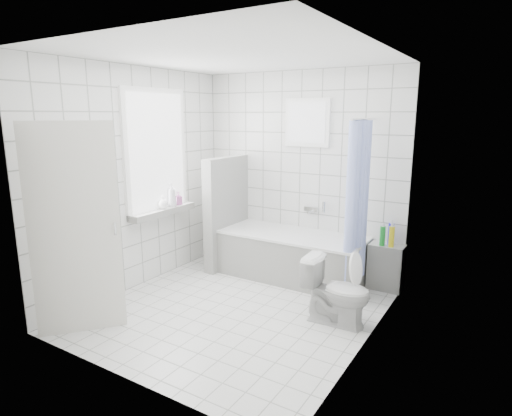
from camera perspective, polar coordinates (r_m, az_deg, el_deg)
The scene contains 19 objects.
ground at distance 4.75m, azimuth -2.59°, elevation -13.21°, with size 3.00×3.00×0.00m, color white.
ceiling at distance 4.32m, azimuth -2.95°, elevation 19.65°, with size 3.00×3.00×0.00m, color white.
wall_back at distance 5.64m, azimuth 5.87°, elevation 4.65°, with size 2.80×0.02×2.60m, color white.
wall_front at distance 3.25m, azimuth -17.80°, elevation -1.57°, with size 2.80×0.02×2.60m, color white.
wall_left at distance 5.26m, azimuth -15.49°, elevation 3.71°, with size 0.02×3.00×2.60m, color white.
wall_right at distance 3.76m, azimuth 15.17°, elevation 0.42°, with size 0.02×3.00×2.60m, color white.
window_left at distance 5.40m, azimuth -13.01°, elevation 7.26°, with size 0.01×0.90×1.40m, color white.
window_back at distance 5.51m, azimuth 6.77°, elevation 11.23°, with size 0.50×0.01×0.50m, color white.
window_sill at distance 5.48m, azimuth -12.31°, elevation -0.47°, with size 0.18×1.02×0.08m, color white.
door at distance 4.29m, azimuth -22.97°, elevation -2.82°, with size 0.04×0.80×2.00m, color silver.
bathtub at distance 5.50m, azimuth 4.83°, elevation -6.34°, with size 1.83×0.77×0.58m.
partition_wall at distance 5.82m, azimuth -3.96°, elevation -0.58°, with size 0.15×0.85×1.50m, color white.
tiled_ledge at distance 5.37m, azimuth 16.94°, elevation -7.52°, with size 0.40×0.24×0.55m, color white.
toilet at distance 4.39m, azimuth 10.73°, elevation -10.85°, with size 0.37×0.66×0.67m, color white.
curtain_rod at distance 4.87m, azimuth 14.27°, elevation 11.40°, with size 0.02×0.02×0.80m, color silver.
shower_curtain at distance 4.84m, azimuth 13.24°, elevation 0.70°, with size 0.14×0.48×1.78m, color #546DF8, non-canonical shape.
tub_faucet at distance 5.60m, azimuth 7.39°, elevation -0.12°, with size 0.18×0.06×0.06m, color silver.
sill_bottles at distance 5.52m, azimuth -11.50°, elevation 1.38°, with size 0.16×0.42×0.31m.
ledge_bottles at distance 5.22m, azimuth 17.23°, elevation -3.52°, with size 0.17×0.16×0.26m.
Camera 1 is at (2.42, -3.54, 2.05)m, focal length 30.00 mm.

